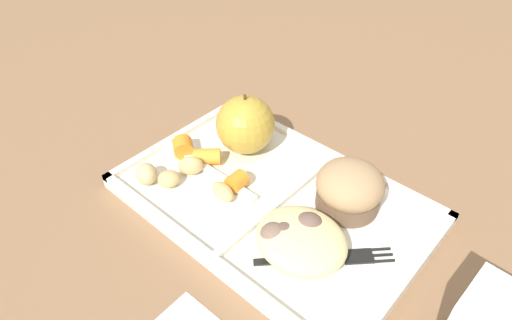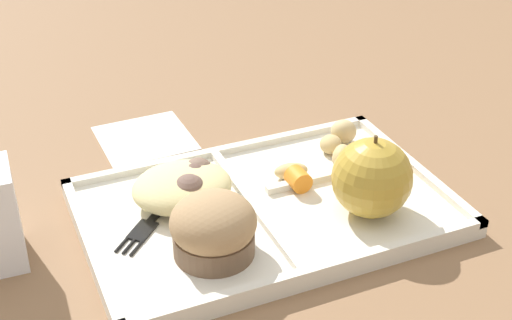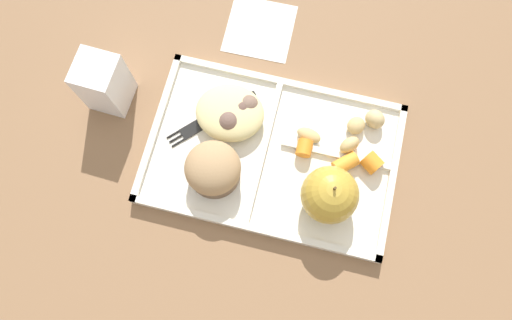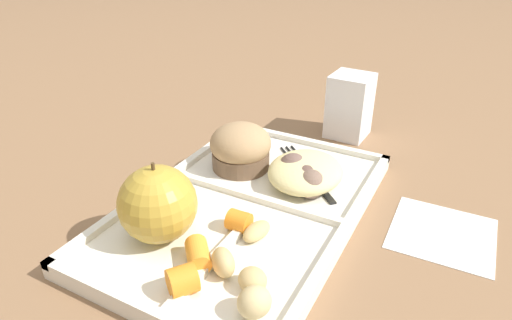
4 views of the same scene
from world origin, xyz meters
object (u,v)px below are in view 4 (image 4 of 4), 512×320
Objects in this scene: green_apple at (158,204)px; bran_muffin at (241,148)px; lunch_tray at (247,209)px; milk_carton at (350,106)px; plastic_fork at (304,168)px.

green_apple is 0.16m from bran_muffin.
bran_muffin is at bearing 0.00° from green_apple.
bran_muffin is (0.07, 0.05, 0.03)m from lunch_tray.
lunch_tray is 0.27m from milk_carton.
green_apple is 0.22m from plastic_fork.
lunch_tray is at bearing 174.94° from milk_carton.
green_apple reaches higher than bran_muffin.
milk_carton is (0.35, -0.08, -0.00)m from green_apple.
lunch_tray is 3.74× the size of milk_carton.
bran_muffin reaches higher than lunch_tray.
green_apple is 0.88× the size of milk_carton.
bran_muffin is at bearing 157.98° from milk_carton.
bran_muffin is 0.68× the size of plastic_fork.
milk_carton is at bearing -3.51° from plastic_fork.
green_apple reaches higher than milk_carton.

